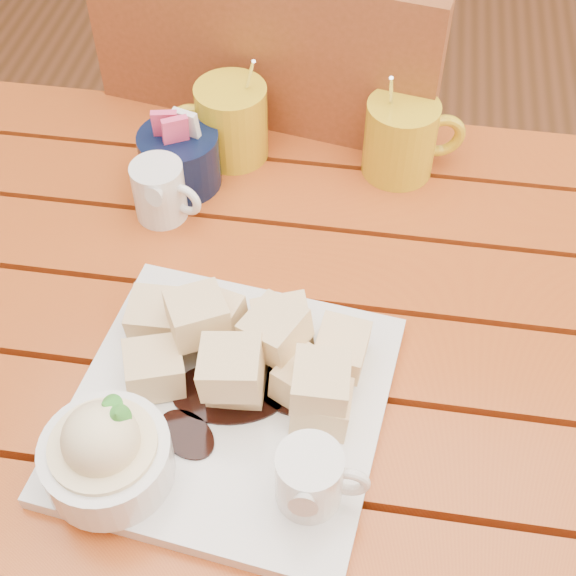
% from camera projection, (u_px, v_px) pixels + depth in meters
% --- Properties ---
extents(table, '(1.20, 0.79, 0.75)m').
position_uv_depth(table, '(266.00, 395.00, 0.92)').
color(table, '#943013').
rests_on(table, ground).
extents(dessert_plate, '(0.33, 0.33, 0.12)m').
position_uv_depth(dessert_plate, '(209.00, 405.00, 0.75)').
color(dessert_plate, white).
rests_on(dessert_plate, table).
extents(coffee_mug_left, '(0.13, 0.09, 0.15)m').
position_uv_depth(coffee_mug_left, '(230.00, 121.00, 1.00)').
color(coffee_mug_left, gold).
rests_on(coffee_mug_left, table).
extents(coffee_mug_right, '(0.13, 0.09, 0.15)m').
position_uv_depth(coffee_mug_right, '(403.00, 137.00, 0.98)').
color(coffee_mug_right, gold).
rests_on(coffee_mug_right, table).
extents(cream_pitcher, '(0.09, 0.08, 0.08)m').
position_uv_depth(cream_pitcher, '(161.00, 190.00, 0.93)').
color(cream_pitcher, white).
rests_on(cream_pitcher, table).
extents(sugar_caddy, '(0.10, 0.10, 0.11)m').
position_uv_depth(sugar_caddy, '(180.00, 158.00, 0.97)').
color(sugar_caddy, black).
rests_on(sugar_caddy, table).
extents(chair_far, '(0.53, 0.53, 0.97)m').
position_uv_depth(chair_far, '(290.00, 182.00, 1.31)').
color(chair_far, brown).
rests_on(chair_far, ground).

